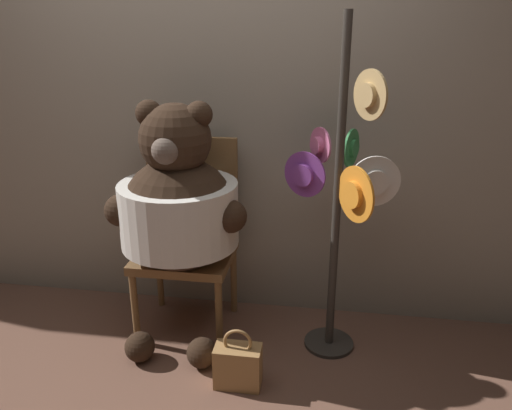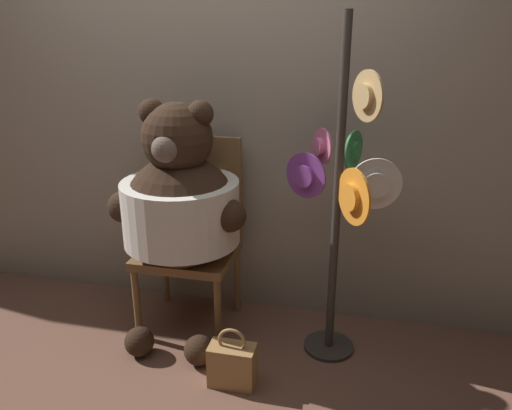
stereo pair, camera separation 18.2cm
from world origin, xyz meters
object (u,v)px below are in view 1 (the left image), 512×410
Objects in this scene: chair at (189,230)px; hat_display_rack at (342,194)px; teddy_bear at (179,207)px; handbag_on_ground at (238,365)px.

hat_display_rack reaches higher than chair.
teddy_bear is 0.88m from hat_display_rack.
hat_display_rack is at bearing 41.03° from handbag_on_ground.
chair is 0.28m from teddy_bear.
chair is 0.84m from handbag_on_ground.
hat_display_rack is 1.02m from handbag_on_ground.
teddy_bear reaches higher than handbag_on_ground.
chair is 0.82× the size of teddy_bear.
handbag_on_ground is at bearing -55.21° from chair.
teddy_bear reaches higher than chair.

